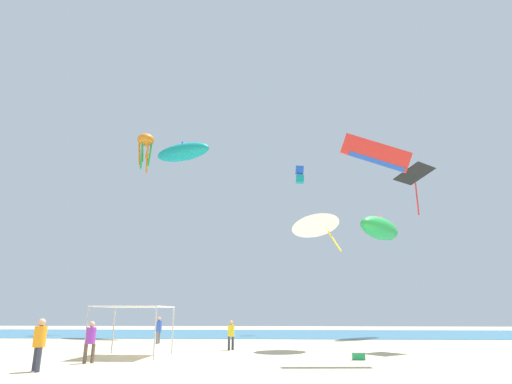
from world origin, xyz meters
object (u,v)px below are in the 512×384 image
at_px(canopy_tent, 134,308).
at_px(kite_delta_white, 315,222).
at_px(kite_inflatable_teal, 183,152).
at_px(person_leftmost, 159,328).
at_px(kite_octopus_orange, 146,142).
at_px(cooler_box, 359,356).
at_px(kite_inflatable_green, 380,228).
at_px(kite_box_blue, 300,175).
at_px(person_central, 40,340).
at_px(person_near_tent, 91,338).
at_px(kite_diamond_black, 415,176).
at_px(kite_parafoil_red, 376,153).
at_px(person_rightmost, 231,333).

relative_size(canopy_tent, kite_delta_white, 0.82).
bearing_deg(kite_inflatable_teal, canopy_tent, 118.93).
bearing_deg(person_leftmost, kite_octopus_orange, 35.11).
bearing_deg(cooler_box, person_leftmost, 140.56).
xyz_separation_m(kite_inflatable_green, kite_box_blue, (-7.04, 6.42, 7.56)).
height_order(canopy_tent, person_central, canopy_tent).
bearing_deg(person_near_tent, kite_inflatable_teal, -115.96).
bearing_deg(kite_diamond_black, kite_delta_white, 139.02).
height_order(person_central, kite_diamond_black, kite_diamond_black).
bearing_deg(kite_inflatable_teal, person_near_tent, 115.62).
xyz_separation_m(kite_delta_white, kite_octopus_orange, (-18.12, 19.10, 14.06)).
height_order(kite_parafoil_red, kite_diamond_black, kite_diamond_black).
relative_size(person_near_tent, kite_box_blue, 0.88).
bearing_deg(person_rightmost, kite_inflatable_teal, -112.26).
relative_size(kite_delta_white, kite_diamond_black, 1.31).
xyz_separation_m(canopy_tent, kite_delta_white, (9.73, 4.97, 5.39)).
relative_size(kite_parafoil_red, kite_delta_white, 0.88).
bearing_deg(kite_box_blue, person_central, 159.48).
bearing_deg(kite_inflatable_green, kite_diamond_black, 33.70).
xyz_separation_m(kite_parafoil_red, kite_octopus_orange, (-20.86, 25.38, 11.79)).
height_order(person_central, kite_box_blue, kite_box_blue).
distance_m(person_rightmost, kite_delta_white, 8.57).
bearing_deg(person_near_tent, kite_inflatable_green, -160.84).
distance_m(cooler_box, kite_delta_white, 9.58).
height_order(person_leftmost, kite_inflatable_green, kite_inflatable_green).
relative_size(canopy_tent, person_near_tent, 1.95).
xyz_separation_m(person_central, kite_box_blue, (11.41, 29.97, 16.23)).
distance_m(person_leftmost, kite_octopus_orange, 26.37).
xyz_separation_m(person_near_tent, person_central, (-0.73, -2.82, 0.09)).
height_order(person_central, person_rightmost, person_central).
relative_size(cooler_box, kite_inflatable_green, 0.08).
bearing_deg(kite_diamond_black, kite_box_blue, 67.56).
distance_m(cooler_box, kite_inflatable_teal, 29.79).
bearing_deg(person_near_tent, person_central, 45.19).
distance_m(person_near_tent, kite_inflatable_green, 28.65).
bearing_deg(kite_inflatable_green, person_central, -2.21).
distance_m(person_leftmost, kite_delta_white, 13.61).
xyz_separation_m(kite_box_blue, kite_inflatable_teal, (-12.33, -5.63, 0.87)).
xyz_separation_m(person_leftmost, kite_box_blue, (11.12, 14.94, 16.27)).
bearing_deg(canopy_tent, kite_delta_white, 27.04).
relative_size(kite_inflatable_green, kite_delta_white, 1.74).
height_order(kite_parafoil_red, kite_box_blue, kite_box_blue).
distance_m(kite_delta_white, kite_box_blue, 21.59).
height_order(kite_inflatable_green, kite_octopus_orange, kite_octopus_orange).
xyz_separation_m(person_leftmost, person_rightmost, (5.80, -5.13, -0.09)).
bearing_deg(person_rightmost, person_central, 10.24).
height_order(cooler_box, kite_parafoil_red, kite_parafoil_red).
bearing_deg(kite_octopus_orange, person_rightmost, -12.56).
relative_size(canopy_tent, person_rightmost, 2.04).
xyz_separation_m(kite_inflatable_green, kite_delta_white, (-7.12, -12.91, -2.05)).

